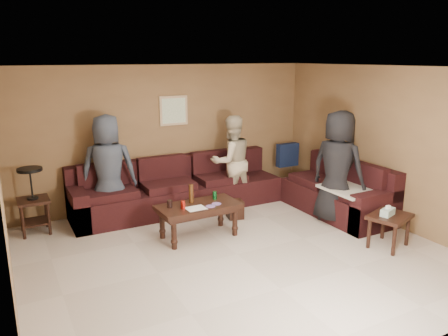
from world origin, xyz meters
name	(u,v)px	position (x,y,z in m)	size (l,w,h in m)	color
room	(238,135)	(0.00, 0.00, 1.66)	(5.60, 5.50, 2.50)	beige
sectional_sofa	(235,193)	(0.81, 1.52, 0.33)	(4.65, 2.90, 0.97)	black
coffee_table	(198,210)	(-0.21, 0.80, 0.43)	(1.23, 0.65, 0.79)	black
end_table_left	(33,199)	(-2.35, 2.10, 0.54)	(0.45, 0.45, 1.03)	black
side_table_right	(389,219)	(2.02, -0.78, 0.41)	(0.70, 0.64, 0.62)	black
waste_bin	(235,209)	(0.66, 1.23, 0.15)	(0.25, 0.25, 0.30)	black
wall_art	(174,111)	(0.10, 2.48, 1.70)	(0.52, 0.04, 0.52)	tan
person_left	(109,169)	(-1.21, 2.02, 0.89)	(0.87, 0.56, 1.77)	#323845
person_middle	(231,161)	(0.93, 1.84, 0.82)	(0.80, 0.62, 1.64)	#C0B08E
person_right	(338,168)	(2.02, 0.33, 0.91)	(0.89, 0.58, 1.83)	black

